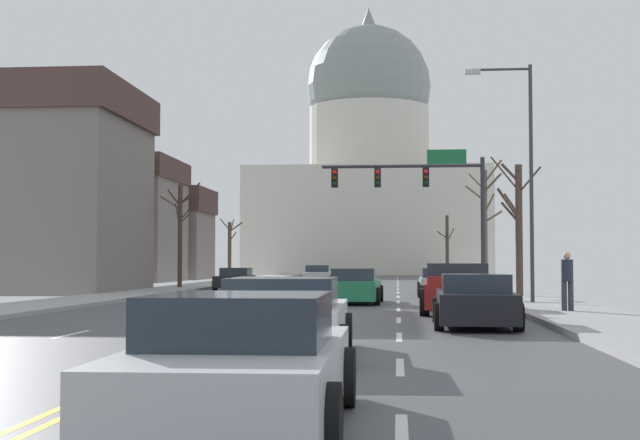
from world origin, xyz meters
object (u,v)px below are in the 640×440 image
pedestrian_00 (567,278)px  pickup_truck_near_02 (458,290)px  sedan_near_01 (355,287)px  sedan_near_05 (241,367)px  sedan_oncoming_01 (317,276)px  sedan_near_03 (475,302)px  sedan_oncoming_00 (235,279)px  sedan_near_04 (286,320)px  street_lamp_right (523,161)px  signal_gantry (424,189)px  sedan_near_00 (440,283)px

pedestrian_00 → pickup_truck_near_02: bearing=161.0°
sedan_near_01 → sedan_near_05: size_ratio=1.06×
pickup_truck_near_02 → sedan_near_01: bearing=120.4°
sedan_near_05 → sedan_oncoming_01: 51.46m
sedan_near_03 → sedan_oncoming_00: (-10.69, 26.30, -0.02)m
pickup_truck_near_02 → sedan_near_05: bearing=-99.8°
sedan_near_03 → sedan_oncoming_01: bearing=100.8°
sedan_near_04 → sedan_oncoming_01: 45.22m
street_lamp_right → pedestrian_00: street_lamp_right is taller
pickup_truck_near_02 → sedan_near_04: (-3.65, -12.79, -0.07)m
sedan_near_05 → sedan_oncoming_01: bearing=94.4°
pickup_truck_near_02 → sedan_oncoming_00: 23.21m
sedan_near_05 → sedan_near_04: bearing=93.5°
sedan_near_01 → pedestrian_00: (6.48, -6.87, 0.48)m
signal_gantry → sedan_oncoming_00: 12.08m
street_lamp_right → sedan_near_05: 24.60m
sedan_near_01 → pedestrian_00: pedestrian_00 is taller
signal_gantry → sedan_oncoming_00: (-10.16, 4.72, -4.51)m
sedan_near_03 → sedan_near_05: (-3.30, -13.33, -0.01)m
signal_gantry → sedan_oncoming_01: size_ratio=1.70×
signal_gantry → sedan_near_01: bearing=-106.0°
sedan_near_01 → sedan_near_03: sedan_near_01 is taller
signal_gantry → sedan_near_01: size_ratio=1.67×
signal_gantry → pickup_truck_near_02: 16.51m
signal_gantry → pickup_truck_near_02: bearing=-88.2°
sedan_near_01 → pedestrian_00: size_ratio=2.79×
sedan_near_00 → sedan_near_01: (-3.48, -6.59, 0.02)m
sedan_near_03 → pedestrian_00: 5.56m
signal_gantry → sedan_oncoming_00: bearing=155.1°
sedan_near_01 → sedan_oncoming_00: 16.50m
sedan_near_01 → pickup_truck_near_02: pickup_truck_near_02 is taller
street_lamp_right → sedan_oncoming_01: bearing=109.4°
pickup_truck_near_02 → sedan_oncoming_01: bearing=102.6°
signal_gantry → sedan_near_04: 29.20m
sedan_near_05 → pedestrian_00: (6.35, 17.96, 0.50)m
pedestrian_00 → sedan_oncoming_00: bearing=122.4°
street_lamp_right → sedan_near_04: street_lamp_right is taller
sedan_near_05 → signal_gantry: bearing=85.5°
sedan_oncoming_01 → sedan_near_03: bearing=-79.2°
sedan_near_01 → sedan_oncoming_00: sedan_near_01 is taller
sedan_near_01 → sedan_oncoming_01: size_ratio=1.02×
sedan_near_00 → pedestrian_00: pedestrian_00 is taller
street_lamp_right → sedan_near_00: 9.49m
sedan_oncoming_00 → sedan_near_00: bearing=-37.4°
sedan_oncoming_00 → sedan_near_05: bearing=-79.4°
sedan_oncoming_01 → pedestrian_00: bearing=-72.9°
sedan_near_01 → sedan_near_04: sedan_near_04 is taller
street_lamp_right → sedan_oncoming_00: (-13.28, 16.18, -4.52)m
signal_gantry → sedan_oncoming_01: bearing=112.2°
sedan_near_00 → sedan_near_05: 31.59m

